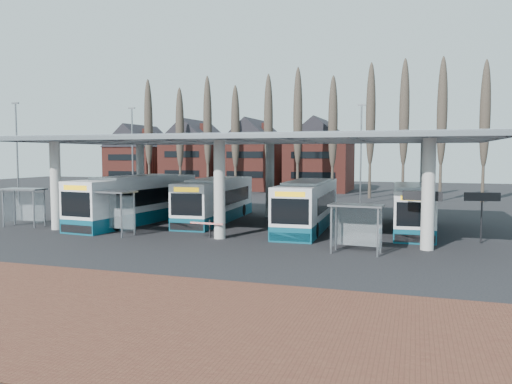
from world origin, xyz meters
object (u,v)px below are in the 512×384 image
(shelter_1, at_px, (113,203))
(shelter_2, at_px, (357,217))
(shelter_0, at_px, (25,199))
(bus_0, at_px, (138,200))
(bus_2, at_px, (308,206))
(bus_1, at_px, (216,200))
(bus_3, at_px, (412,209))

(shelter_1, distance_m, shelter_2, 15.54)
(shelter_2, bearing_deg, shelter_0, 177.95)
(shelter_1, bearing_deg, shelter_0, 178.39)
(bus_0, height_order, shelter_2, bus_0)
(shelter_2, bearing_deg, bus_2, 122.78)
(bus_2, xyz_separation_m, shelter_2, (4.21, -7.76, 0.29))
(shelter_0, bearing_deg, bus_2, 10.47)
(bus_1, distance_m, bus_3, 14.51)
(bus_1, height_order, bus_2, bus_2)
(shelter_1, bearing_deg, bus_3, 31.21)
(shelter_0, bearing_deg, bus_1, 26.34)
(bus_2, bearing_deg, bus_1, 164.12)
(bus_2, bearing_deg, bus_3, 9.12)
(shelter_1, bearing_deg, bus_2, 37.79)
(bus_2, bearing_deg, shelter_2, -63.45)
(bus_1, relative_size, bus_2, 0.99)
(bus_1, relative_size, shelter_1, 3.71)
(bus_0, relative_size, bus_3, 1.15)
(bus_2, height_order, shelter_0, bus_2)
(bus_2, distance_m, shelter_1, 13.02)
(bus_2, distance_m, bus_3, 7.01)
(bus_3, xyz_separation_m, shelter_1, (-18.16, -7.83, 0.60))
(bus_1, bearing_deg, shelter_1, -116.65)
(bus_0, height_order, shelter_1, bus_0)
(bus_3, bearing_deg, shelter_1, -158.99)
(bus_3, bearing_deg, bus_0, -175.73)
(bus_2, bearing_deg, shelter_0, -167.20)
(shelter_2, bearing_deg, shelter_1, 179.63)
(bus_3, height_order, shelter_2, bus_3)
(bus_1, relative_size, shelter_2, 4.21)
(bus_1, bearing_deg, bus_2, -17.01)
(bus_3, distance_m, shelter_0, 27.14)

